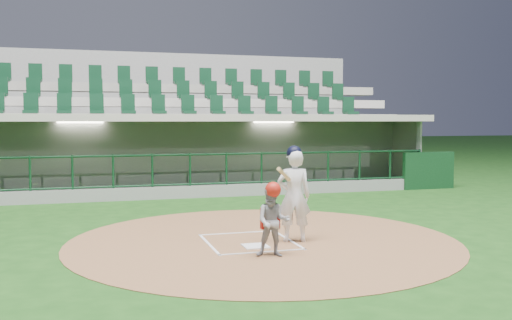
% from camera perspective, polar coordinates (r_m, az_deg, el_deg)
% --- Properties ---
extents(ground, '(120.00, 120.00, 0.00)m').
position_cam_1_polar(ground, '(10.79, -1.11, -7.94)').
color(ground, '#163F12').
rests_on(ground, ground).
extents(dirt_circle, '(7.20, 7.20, 0.01)m').
position_cam_1_polar(dirt_circle, '(10.69, 0.74, -8.02)').
color(dirt_circle, brown).
rests_on(dirt_circle, ground).
extents(home_plate, '(0.43, 0.43, 0.02)m').
position_cam_1_polar(home_plate, '(10.13, -0.05, -8.60)').
color(home_plate, white).
rests_on(home_plate, dirt_circle).
extents(batter_box_chalk, '(1.55, 1.80, 0.01)m').
position_cam_1_polar(batter_box_chalk, '(10.51, -0.67, -8.17)').
color(batter_box_chalk, white).
rests_on(batter_box_chalk, ground).
extents(dugout_structure, '(16.40, 3.70, 3.00)m').
position_cam_1_polar(dugout_structure, '(18.28, -7.35, -0.02)').
color(dugout_structure, slate).
rests_on(dugout_structure, ground).
extents(seating_deck, '(17.00, 6.72, 5.15)m').
position_cam_1_polar(seating_deck, '(21.29, -8.90, 1.78)').
color(seating_deck, gray).
rests_on(seating_deck, ground).
extents(batter, '(0.88, 0.91, 1.76)m').
position_cam_1_polar(batter, '(10.43, 3.81, -3.37)').
color(batter, white).
rests_on(batter, dirt_circle).
extents(catcher, '(0.67, 0.59, 1.23)m').
position_cam_1_polar(catcher, '(9.31, 1.70, -5.99)').
color(catcher, '#98989E').
rests_on(catcher, dirt_circle).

